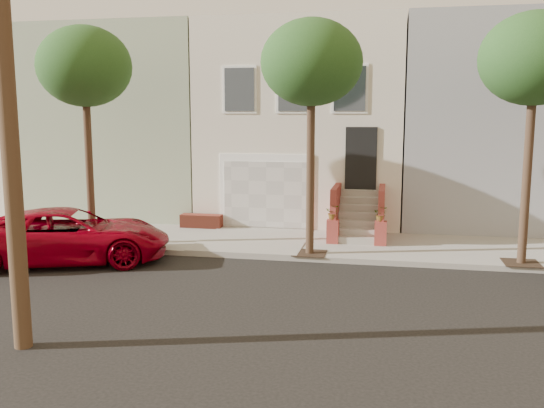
# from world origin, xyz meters

# --- Properties ---
(ground) EXTENTS (90.00, 90.00, 0.00)m
(ground) POSITION_xyz_m (0.00, 0.00, 0.00)
(ground) COLOR black
(ground) RESTS_ON ground
(sidewalk) EXTENTS (40.00, 3.70, 0.15)m
(sidewalk) POSITION_xyz_m (0.00, 5.35, 0.07)
(sidewalk) COLOR #9C988E
(sidewalk) RESTS_ON ground
(house_row) EXTENTS (33.10, 11.70, 7.00)m
(house_row) POSITION_xyz_m (0.00, 11.19, 3.64)
(house_row) COLOR beige
(house_row) RESTS_ON sidewalk
(tree_left) EXTENTS (2.70, 2.57, 6.30)m
(tree_left) POSITION_xyz_m (-5.50, 3.90, 5.26)
(tree_left) COLOR #2D2116
(tree_left) RESTS_ON sidewalk
(tree_mid) EXTENTS (2.70, 2.57, 6.30)m
(tree_mid) POSITION_xyz_m (1.00, 3.90, 5.26)
(tree_mid) COLOR #2D2116
(tree_mid) RESTS_ON sidewalk
(tree_right) EXTENTS (2.70, 2.57, 6.30)m
(tree_right) POSITION_xyz_m (6.50, 3.90, 5.26)
(tree_right) COLOR #2D2116
(tree_right) RESTS_ON sidewalk
(pickup_truck) EXTENTS (5.78, 4.14, 1.46)m
(pickup_truck) POSITION_xyz_m (-5.27, 2.25, 0.73)
(pickup_truck) COLOR #910013
(pickup_truck) RESTS_ON ground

